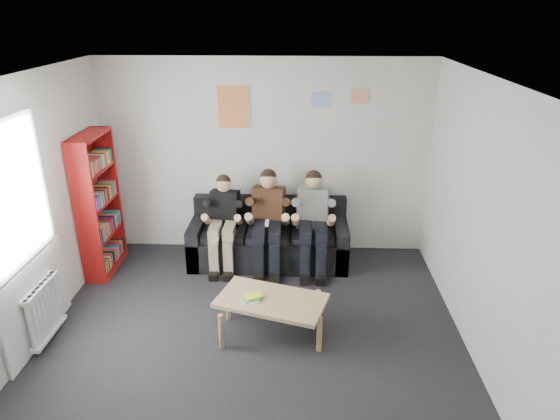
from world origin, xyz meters
name	(u,v)px	position (x,y,z in m)	size (l,w,h in m)	color
room_shell	(246,236)	(0.00, 0.00, 1.35)	(5.00, 5.00, 5.00)	black
sofa	(269,240)	(0.08, 2.10, 0.30)	(2.13, 0.87, 0.82)	black
bookshelf	(99,205)	(-2.08, 1.74, 0.93)	(0.28, 0.83, 1.85)	maroon
coffee_table	(271,303)	(0.21, 0.38, 0.39)	(1.12, 0.61, 0.45)	tan
game_cases	(252,298)	(0.00, 0.35, 0.47)	(0.21, 0.19, 0.04)	silver
person_left	(223,223)	(-0.51, 1.90, 0.62)	(0.37, 0.79, 1.24)	black
person_middle	(268,222)	(0.08, 1.90, 0.66)	(0.41, 0.88, 1.32)	#51331B
person_right	(313,223)	(0.67, 1.90, 0.65)	(0.41, 0.87, 1.31)	silver
radiator	(45,311)	(-2.15, 0.20, 0.35)	(0.10, 0.64, 0.60)	white
window	(25,253)	(-2.22, 0.20, 1.03)	(0.05, 1.30, 2.36)	white
poster_large	(234,107)	(-0.40, 2.49, 2.05)	(0.42, 0.01, 0.55)	gold
poster_blue	(321,100)	(0.75, 2.49, 2.15)	(0.25, 0.01, 0.20)	#4478E7
poster_pink	(360,96)	(1.25, 2.49, 2.20)	(0.22, 0.01, 0.18)	#DD4582
poster_sign	(188,91)	(-1.00, 2.49, 2.25)	(0.20, 0.01, 0.14)	silver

